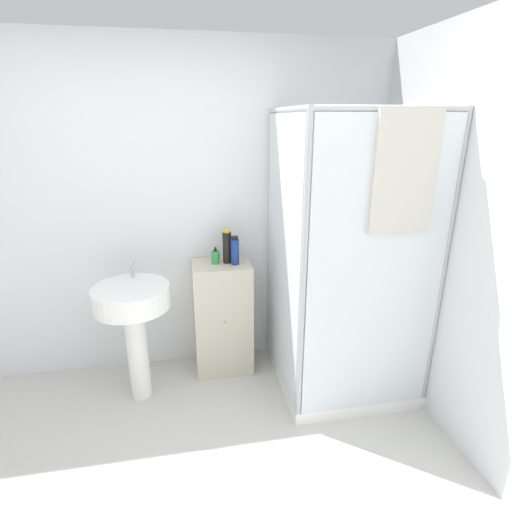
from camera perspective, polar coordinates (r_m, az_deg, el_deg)
wall_back at (r=3.12m, az=-11.62°, el=5.76°), size 6.40×0.06×2.50m
shower_enclosure at (r=3.02m, az=11.68°, el=-9.10°), size 0.95×0.98×2.02m
vanity_cabinet at (r=3.21m, az=-4.78°, el=-8.67°), size 0.44×0.36×0.91m
sink at (r=2.91m, az=-17.12°, el=-7.81°), size 0.52×0.52×1.00m
soap_dispenser at (r=3.02m, az=-5.81°, el=-0.13°), size 0.06×0.06×0.13m
shampoo_bottle_tall_black at (r=3.00m, az=-4.16°, el=1.38°), size 0.07×0.07×0.26m
shampoo_bottle_blue at (r=2.97m, az=-3.04°, el=0.73°), size 0.06×0.06×0.22m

